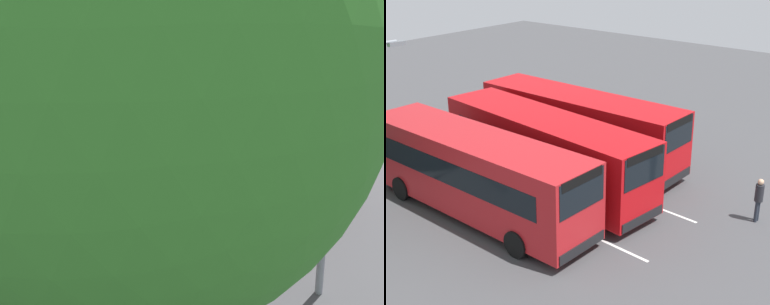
% 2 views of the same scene
% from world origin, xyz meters
% --- Properties ---
extents(ground_plane, '(67.10, 67.10, 0.00)m').
position_xyz_m(ground_plane, '(0.00, 0.00, 0.00)').
color(ground_plane, '#424244').
extents(bus_far_left, '(10.64, 2.83, 3.23)m').
position_xyz_m(bus_far_left, '(-0.25, -3.44, 1.78)').
color(bus_far_left, '#AD191E').
rests_on(bus_far_left, ground).
extents(bus_center_left, '(10.78, 3.64, 3.23)m').
position_xyz_m(bus_center_left, '(0.27, -0.08, 1.78)').
color(bus_center_left, '#B70C11').
rests_on(bus_center_left, ground).
extents(bus_center_right, '(10.61, 2.75, 3.23)m').
position_xyz_m(bus_center_right, '(-0.59, 3.30, 1.78)').
color(bus_center_right, '#B70C11').
rests_on(bus_center_right, ground).
extents(pedestrian, '(0.33, 0.33, 1.75)m').
position_xyz_m(pedestrian, '(8.40, 2.79, 1.04)').
color(pedestrian, '#232833').
rests_on(pedestrian, ground).
extents(lane_stripe_outer_left, '(13.44, 1.06, 0.01)m').
position_xyz_m(lane_stripe_outer_left, '(0.00, -1.72, 0.00)').
color(lane_stripe_outer_left, silver).
rests_on(lane_stripe_outer_left, ground).
extents(lane_stripe_inner_left, '(13.44, 1.06, 0.01)m').
position_xyz_m(lane_stripe_inner_left, '(0.00, 1.72, 0.00)').
color(lane_stripe_inner_left, silver).
rests_on(lane_stripe_inner_left, ground).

